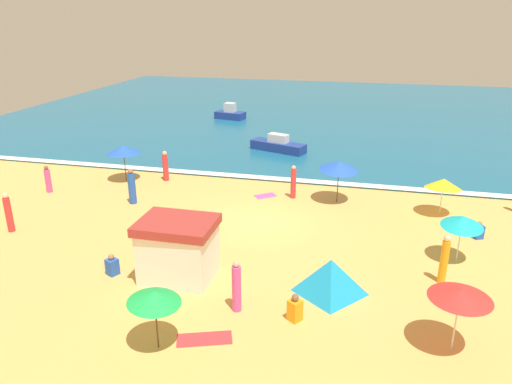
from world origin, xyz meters
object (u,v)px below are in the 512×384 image
(beach_umbrella_5, at_px, (339,166))
(beach_umbrella_3, at_px, (463,221))
(beachgoer_6, at_px, (8,213))
(beachgoer_10, at_px, (48,180))
(beachgoer_9, at_px, (237,287))
(small_boat_0, at_px, (230,114))
(beach_umbrella_0, at_px, (444,184))
(beach_umbrella_4, at_px, (123,149))
(beachgoer_0, at_px, (444,260))
(beachgoer_5, at_px, (165,166))
(beach_tent, at_px, (330,276))
(beachgoer_3, at_px, (112,266))
(beachgoer_8, at_px, (293,182))
(small_boat_1, at_px, (278,145))
(beachgoer_2, at_px, (132,187))
(beach_umbrella_2, at_px, (461,294))
(beachgoer_7, at_px, (479,231))
(lifeguard_cabana, at_px, (178,249))
(beachgoer_4, at_px, (295,309))

(beach_umbrella_5, bearing_deg, beach_umbrella_3, -45.96)
(beachgoer_6, height_order, beachgoer_10, beachgoer_6)
(beach_umbrella_5, height_order, beachgoer_6, beach_umbrella_5)
(beachgoer_9, height_order, small_boat_0, beachgoer_9)
(beachgoer_6, height_order, small_boat_0, beachgoer_6)
(beach_umbrella_0, xyz_separation_m, beach_umbrella_4, (-17.68, 1.07, 0.30))
(beachgoer_0, distance_m, beachgoer_5, 16.94)
(beach_umbrella_0, bearing_deg, small_boat_0, 130.73)
(beachgoer_6, bearing_deg, beach_umbrella_0, 19.01)
(beachgoer_9, bearing_deg, beach_tent, 31.58)
(beachgoer_10, bearing_deg, small_boat_0, 78.03)
(beach_umbrella_4, distance_m, beachgoer_3, 11.36)
(beachgoer_8, height_order, small_boat_1, beachgoer_8)
(beach_umbrella_0, relative_size, beachgoer_3, 2.31)
(beach_umbrella_0, bearing_deg, small_boat_1, 137.22)
(beachgoer_2, relative_size, small_boat_1, 0.45)
(beach_umbrella_2, relative_size, beachgoer_9, 1.27)
(beach_umbrella_0, distance_m, beachgoer_9, 12.84)
(beach_umbrella_5, xyz_separation_m, beachgoer_7, (6.47, -3.00, -1.66))
(lifeguard_cabana, height_order, beachgoer_8, lifeguard_cabana)
(lifeguard_cabana, bearing_deg, beachgoer_9, -30.36)
(beach_umbrella_0, bearing_deg, beach_umbrella_3, -88.51)
(beachgoer_3, relative_size, beachgoer_8, 0.47)
(beachgoer_5, distance_m, small_boat_1, 9.31)
(beach_umbrella_2, bearing_deg, beach_umbrella_5, 110.81)
(beach_umbrella_3, xyz_separation_m, beachgoer_2, (-15.69, 2.69, -0.85))
(beach_umbrella_0, height_order, beachgoer_7, beach_umbrella_0)
(beachgoer_3, height_order, beachgoer_5, beachgoer_5)
(lifeguard_cabana, distance_m, beach_umbrella_0, 13.53)
(beachgoer_2, height_order, beachgoer_5, beachgoer_2)
(beach_umbrella_0, xyz_separation_m, beachgoer_5, (-15.35, 1.65, -0.75))
(beach_umbrella_0, xyz_separation_m, beachgoer_3, (-12.91, -9.13, -1.25))
(beach_tent, distance_m, beachgoer_3, 8.27)
(beach_umbrella_4, xyz_separation_m, beachgoer_5, (2.33, 0.58, -1.05))
(beachgoer_7, distance_m, small_boat_0, 28.02)
(lifeguard_cabana, relative_size, beachgoer_4, 2.89)
(beach_umbrella_3, xyz_separation_m, small_boat_1, (-10.13, 14.15, -1.23))
(beachgoer_2, bearing_deg, beachgoer_10, 175.16)
(beachgoer_2, relative_size, beachgoer_5, 1.05)
(beach_tent, relative_size, small_boat_0, 0.76)
(beach_umbrella_2, height_order, beach_umbrella_5, beach_umbrella_5)
(beachgoer_2, relative_size, beachgoer_10, 1.24)
(beachgoer_0, bearing_deg, beach_umbrella_4, 155.18)
(beach_umbrella_4, bearing_deg, beachgoer_9, -48.53)
(beachgoer_6, bearing_deg, small_boat_1, 59.48)
(beach_umbrella_2, relative_size, beachgoer_2, 1.25)
(beachgoer_2, height_order, beachgoer_3, beachgoer_2)
(beachgoer_5, bearing_deg, beachgoer_9, -57.12)
(beach_umbrella_2, relative_size, beachgoer_7, 2.98)
(beach_umbrella_5, relative_size, beachgoer_10, 1.81)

